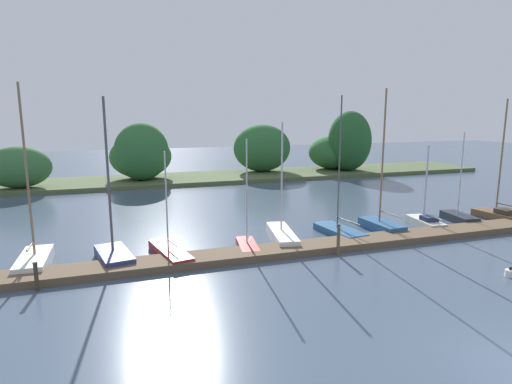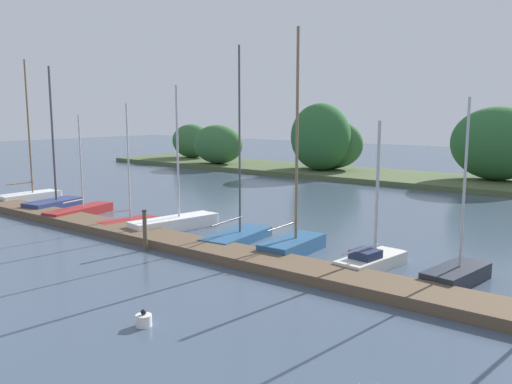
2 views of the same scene
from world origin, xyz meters
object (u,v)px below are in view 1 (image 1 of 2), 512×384
at_px(sailboat_0, 35,258).
at_px(mooring_piling_0, 36,277).
at_px(sailboat_6, 380,223).
at_px(sailboat_9, 498,213).
at_px(sailboat_5, 338,229).
at_px(sailboat_7, 425,221).
at_px(sailboat_8, 458,217).
at_px(channel_buoy_0, 510,273).
at_px(sailboat_3, 247,244).
at_px(sailboat_1, 113,253).
at_px(sailboat_4, 282,234).
at_px(mooring_piling_1, 338,240).
at_px(sailboat_2, 169,251).

bearing_deg(sailboat_0, mooring_piling_0, -169.28).
relative_size(sailboat_6, sailboat_9, 1.06).
xyz_separation_m(sailboat_5, sailboat_6, (2.86, -0.05, 0.15)).
height_order(sailboat_7, sailboat_8, sailboat_8).
xyz_separation_m(sailboat_0, channel_buoy_0, (19.93, -8.10, -0.25)).
xyz_separation_m(sailboat_3, sailboat_7, (12.10, 0.91, 0.07)).
xyz_separation_m(sailboat_1, sailboat_9, (24.64, 0.52, 0.01)).
xyz_separation_m(sailboat_4, sailboat_9, (15.65, -0.17, 0.07)).
relative_size(sailboat_5, mooring_piling_1, 5.00).
height_order(sailboat_0, mooring_piling_1, sailboat_0).
xyz_separation_m(sailboat_1, sailboat_4, (8.99, 0.68, -0.07)).
distance_m(sailboat_3, sailboat_9, 17.98).
relative_size(mooring_piling_0, channel_buoy_0, 2.70).
bearing_deg(sailboat_6, sailboat_1, 89.65).
distance_m(sailboat_1, sailboat_2, 2.64).
distance_m(sailboat_2, sailboat_3, 4.04).
height_order(mooring_piling_1, channel_buoy_0, mooring_piling_1).
relative_size(sailboat_0, sailboat_3, 1.46).
distance_m(sailboat_4, sailboat_7, 9.79).
bearing_deg(sailboat_1, channel_buoy_0, -125.47).
bearing_deg(sailboat_7, sailboat_4, 97.90).
distance_m(sailboat_3, sailboat_7, 12.14).
bearing_deg(mooring_piling_0, sailboat_1, 41.52).
xyz_separation_m(sailboat_8, mooring_piling_1, (-10.93, -3.53, 0.49)).
bearing_deg(sailboat_3, sailboat_4, -59.45).
height_order(sailboat_0, sailboat_6, sailboat_6).
xyz_separation_m(sailboat_4, mooring_piling_1, (1.71, -3.32, 0.45)).
relative_size(sailboat_1, mooring_piling_1, 4.86).
height_order(sailboat_4, sailboat_8, sailboat_4).
relative_size(sailboat_0, sailboat_1, 1.08).
bearing_deg(sailboat_7, sailboat_1, 99.98).
height_order(sailboat_1, channel_buoy_0, sailboat_1).
relative_size(sailboat_6, sailboat_7, 1.66).
distance_m(sailboat_1, sailboat_7, 18.79).
bearing_deg(sailboat_2, sailboat_1, 76.50).
xyz_separation_m(sailboat_6, sailboat_8, (6.14, 0.18, -0.12)).
bearing_deg(sailboat_5, sailboat_0, 83.90).
distance_m(sailboat_2, sailboat_8, 19.02).
distance_m(sailboat_7, sailboat_9, 5.86).
bearing_deg(sailboat_9, sailboat_4, 83.05).
bearing_deg(sailboat_2, sailboat_7, -98.59).
xyz_separation_m(sailboat_6, channel_buoy_0, (0.95, -8.27, -0.28)).
height_order(sailboat_5, mooring_piling_0, sailboat_5).
bearing_deg(sailboat_7, mooring_piling_0, 106.53).
distance_m(mooring_piling_0, mooring_piling_1, 13.65).
xyz_separation_m(sailboat_0, sailboat_8, (25.12, 0.35, -0.09)).
relative_size(sailboat_0, channel_buoy_0, 18.89).
bearing_deg(sailboat_2, mooring_piling_1, -118.86).
bearing_deg(sailboat_9, channel_buoy_0, 128.22).
height_order(sailboat_1, sailboat_5, sailboat_5).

